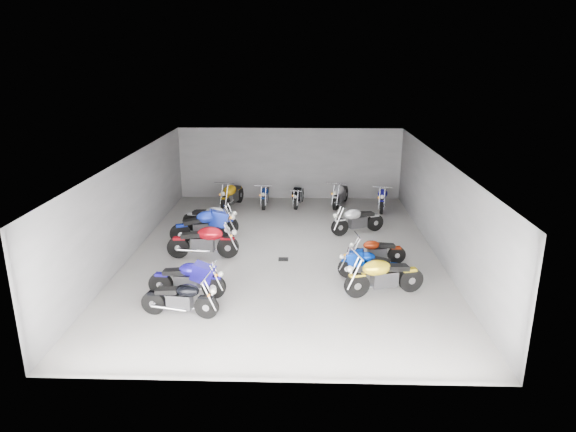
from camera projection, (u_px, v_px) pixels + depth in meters
The scene contains 20 objects.
ground at pixel (284, 254), 16.99m from camera, with size 14.00×14.00×0.00m, color #9E9B96.
wall_back at pixel (290, 164), 23.18m from camera, with size 10.00×0.10×3.20m, color gray.
wall_left at pixel (130, 206), 16.65m from camera, with size 0.10×14.00×3.20m, color gray.
wall_right at pixel (440, 209), 16.36m from camera, with size 0.10×14.00×3.20m, color gray.
ceiling at pixel (284, 158), 16.02m from camera, with size 10.00×14.00×0.04m, color black.
drain_grate at pixel (283, 259), 16.51m from camera, with size 0.32×0.32×0.01m, color black.
motorcycle_left_a at pixel (181, 298), 12.79m from camera, with size 2.00×0.47×0.88m.
motorcycle_left_b at pixel (188, 279), 13.82m from camera, with size 2.14×0.47×0.94m.
motorcycle_left_d at pixel (204, 241), 16.50m from camera, with size 2.32×0.47×1.02m.
motorcycle_left_e at pixel (204, 226), 17.96m from camera, with size 2.25×1.02×1.04m.
motorcycle_left_f at pixel (211, 219), 18.86m from camera, with size 2.18×0.83×0.99m.
motorcycle_right_b at pixel (383, 276), 13.94m from camera, with size 2.24×0.74×1.00m.
motorcycle_right_c at pixel (369, 265), 14.89m from camera, with size 1.88×0.54×0.83m.
motorcycle_right_d at pixel (376, 251), 16.00m from camera, with size 1.84×0.46×0.81m.
motorcycle_right_f at pixel (357, 220), 18.79m from camera, with size 2.00×0.99×0.93m.
motorcycle_back_b at pixel (232, 195), 21.96m from camera, with size 0.72×2.30×1.03m.
motorcycle_back_c at pixel (265, 195), 22.28m from camera, with size 0.39×1.95×0.86m.
motorcycle_back_d at pixel (299, 196), 22.28m from camera, with size 0.49×1.83×0.81m.
motorcycle_back_e at pixel (340, 194), 22.24m from camera, with size 0.82×2.08×0.94m.
motorcycle_back_f at pixel (383, 198), 21.75m from camera, with size 0.56×2.10×0.93m.
Camera 1 is at (0.62, -15.82, 6.27)m, focal length 32.00 mm.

